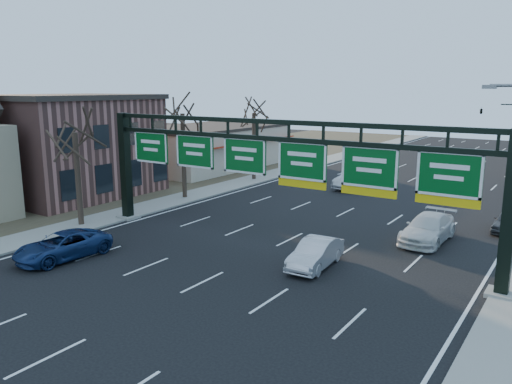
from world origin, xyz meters
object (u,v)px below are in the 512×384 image
Objects in this scene: sign_gantry at (275,167)px; car_silver_sedan at (316,253)px; car_blue_suv at (63,246)px; car_white_wagon at (428,228)px.

sign_gantry reaches higher than car_silver_sedan.
car_blue_suv is (-8.37, -7.57, -3.93)m from sign_gantry.
sign_gantry is 4.90× the size of car_blue_suv.
car_blue_suv is at bearing -135.95° from car_white_wagon.
car_silver_sedan is (3.22, -1.27, -3.93)m from sign_gantry.
sign_gantry reaches higher than car_blue_suv.
car_blue_suv is at bearing -155.28° from car_silver_sedan.
sign_gantry is 4.58× the size of car_white_wagon.
sign_gantry is at bearing 154.66° from car_silver_sedan.
car_silver_sedan is 8.27m from car_white_wagon.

